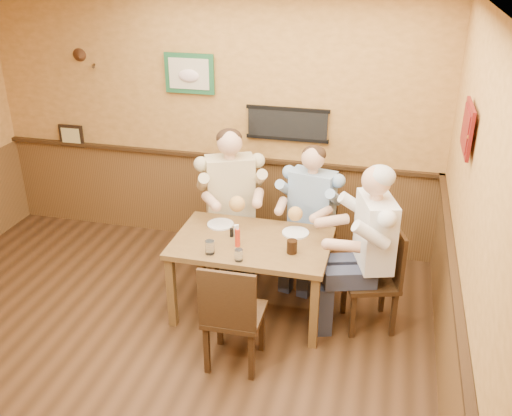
{
  "coord_description": "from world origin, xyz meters",
  "views": [
    {
      "loc": [
        1.93,
        -3.19,
        3.19
      ],
      "look_at": [
        0.86,
        1.11,
        1.1
      ],
      "focal_mm": 40.0,
      "sensor_mm": 36.0,
      "label": 1
    }
  ],
  "objects_px": {
    "chair_right_end": "(371,278)",
    "diner_white_elder": "(373,258)",
    "diner_tan_shirt": "(231,210)",
    "water_glass_mid": "(239,255)",
    "cola_tumbler": "(292,247)",
    "water_glass_left": "(210,247)",
    "chair_near_side": "(234,312)",
    "hot_sauce_bottle": "(237,237)",
    "dining_table": "(252,249)",
    "chair_back_left": "(231,228)",
    "chair_back_right": "(311,237)",
    "salt_shaker": "(236,230)",
    "pepper_shaker": "(232,233)",
    "diner_blue_polo": "(311,220)"
  },
  "relations": [
    {
      "from": "chair_back_left",
      "to": "diner_tan_shirt",
      "type": "distance_m",
      "value": 0.21
    },
    {
      "from": "dining_table",
      "to": "hot_sauce_bottle",
      "type": "height_order",
      "value": "hot_sauce_bottle"
    },
    {
      "from": "dining_table",
      "to": "diner_tan_shirt",
      "type": "bearing_deg",
      "value": 120.5
    },
    {
      "from": "water_glass_left",
      "to": "chair_back_right",
      "type": "bearing_deg",
      "value": 56.61
    },
    {
      "from": "chair_right_end",
      "to": "hot_sauce_bottle",
      "type": "distance_m",
      "value": 1.23
    },
    {
      "from": "chair_back_left",
      "to": "diner_white_elder",
      "type": "height_order",
      "value": "diner_white_elder"
    },
    {
      "from": "chair_near_side",
      "to": "diner_white_elder",
      "type": "distance_m",
      "value": 1.31
    },
    {
      "from": "water_glass_mid",
      "to": "pepper_shaker",
      "type": "height_order",
      "value": "water_glass_mid"
    },
    {
      "from": "dining_table",
      "to": "water_glass_left",
      "type": "relative_size",
      "value": 11.51
    },
    {
      "from": "pepper_shaker",
      "to": "chair_near_side",
      "type": "bearing_deg",
      "value": -72.52
    },
    {
      "from": "chair_back_left",
      "to": "cola_tumbler",
      "type": "bearing_deg",
      "value": -70.07
    },
    {
      "from": "chair_back_left",
      "to": "diner_blue_polo",
      "type": "distance_m",
      "value": 0.84
    },
    {
      "from": "chair_back_left",
      "to": "chair_right_end",
      "type": "bearing_deg",
      "value": -47.46
    },
    {
      "from": "cola_tumbler",
      "to": "pepper_shaker",
      "type": "relative_size",
      "value": 1.45
    },
    {
      "from": "water_glass_left",
      "to": "cola_tumbler",
      "type": "distance_m",
      "value": 0.7
    },
    {
      "from": "water_glass_left",
      "to": "water_glass_mid",
      "type": "relative_size",
      "value": 1.15
    },
    {
      "from": "dining_table",
      "to": "chair_near_side",
      "type": "height_order",
      "value": "chair_near_side"
    },
    {
      "from": "hot_sauce_bottle",
      "to": "salt_shaker",
      "type": "height_order",
      "value": "hot_sauce_bottle"
    },
    {
      "from": "chair_near_side",
      "to": "cola_tumbler",
      "type": "xyz_separation_m",
      "value": [
        0.35,
        0.6,
        0.32
      ]
    },
    {
      "from": "diner_tan_shirt",
      "to": "hot_sauce_bottle",
      "type": "bearing_deg",
      "value": -93.76
    },
    {
      "from": "dining_table",
      "to": "chair_back_left",
      "type": "xyz_separation_m",
      "value": [
        -0.4,
        0.68,
        -0.17
      ]
    },
    {
      "from": "cola_tumbler",
      "to": "hot_sauce_bottle",
      "type": "xyz_separation_m",
      "value": [
        -0.48,
        0.0,
        0.03
      ]
    },
    {
      "from": "dining_table",
      "to": "chair_back_left",
      "type": "bearing_deg",
      "value": 120.5
    },
    {
      "from": "diner_tan_shirt",
      "to": "hot_sauce_bottle",
      "type": "xyz_separation_m",
      "value": [
        0.3,
        -0.81,
        0.15
      ]
    },
    {
      "from": "diner_blue_polo",
      "to": "cola_tumbler",
      "type": "height_order",
      "value": "diner_blue_polo"
    },
    {
      "from": "dining_table",
      "to": "chair_back_right",
      "type": "bearing_deg",
      "value": 61.12
    },
    {
      "from": "diner_blue_polo",
      "to": "water_glass_left",
      "type": "bearing_deg",
      "value": -110.92
    },
    {
      "from": "diner_white_elder",
      "to": "chair_back_left",
      "type": "bearing_deg",
      "value": -130.92
    },
    {
      "from": "salt_shaker",
      "to": "chair_back_left",
      "type": "bearing_deg",
      "value": 110.71
    },
    {
      "from": "water_glass_left",
      "to": "chair_near_side",
      "type": "bearing_deg",
      "value": -51.3
    },
    {
      "from": "chair_near_side",
      "to": "diner_blue_polo",
      "type": "height_order",
      "value": "diner_blue_polo"
    },
    {
      "from": "chair_back_right",
      "to": "salt_shaker",
      "type": "distance_m",
      "value": 0.97
    },
    {
      "from": "cola_tumbler",
      "to": "pepper_shaker",
      "type": "xyz_separation_m",
      "value": [
        -0.58,
        0.16,
        -0.02
      ]
    },
    {
      "from": "chair_back_right",
      "to": "water_glass_left",
      "type": "relative_size",
      "value": 7.35
    },
    {
      "from": "diner_blue_polo",
      "to": "pepper_shaker",
      "type": "relative_size",
      "value": 15.53
    },
    {
      "from": "chair_back_left",
      "to": "salt_shaker",
      "type": "bearing_deg",
      "value": -93.59
    },
    {
      "from": "diner_white_elder",
      "to": "cola_tumbler",
      "type": "bearing_deg",
      "value": -92.85
    },
    {
      "from": "dining_table",
      "to": "diner_white_elder",
      "type": "bearing_deg",
      "value": 2.66
    },
    {
      "from": "water_glass_left",
      "to": "diner_tan_shirt",
      "type": "bearing_deg",
      "value": 96.25
    },
    {
      "from": "chair_back_left",
      "to": "diner_blue_polo",
      "type": "xyz_separation_m",
      "value": [
        0.82,
        0.09,
        0.15
      ]
    },
    {
      "from": "diner_white_elder",
      "to": "pepper_shaker",
      "type": "height_order",
      "value": "diner_white_elder"
    },
    {
      "from": "salt_shaker",
      "to": "pepper_shaker",
      "type": "distance_m",
      "value": 0.06
    },
    {
      "from": "water_glass_left",
      "to": "hot_sauce_bottle",
      "type": "bearing_deg",
      "value": 43.83
    },
    {
      "from": "chair_right_end",
      "to": "chair_near_side",
      "type": "bearing_deg",
      "value": -70.46
    },
    {
      "from": "water_glass_mid",
      "to": "water_glass_left",
      "type": "bearing_deg",
      "value": 168.63
    },
    {
      "from": "cola_tumbler",
      "to": "pepper_shaker",
      "type": "height_order",
      "value": "cola_tumbler"
    },
    {
      "from": "dining_table",
      "to": "chair_back_left",
      "type": "height_order",
      "value": "chair_back_left"
    },
    {
      "from": "diner_tan_shirt",
      "to": "water_glass_mid",
      "type": "xyz_separation_m",
      "value": [
        0.38,
        -1.05,
        0.11
      ]
    },
    {
      "from": "chair_right_end",
      "to": "diner_white_elder",
      "type": "xyz_separation_m",
      "value": [
        -0.0,
        0.0,
        0.21
      ]
    },
    {
      "from": "hot_sauce_bottle",
      "to": "cola_tumbler",
      "type": "bearing_deg",
      "value": -0.12
    }
  ]
}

